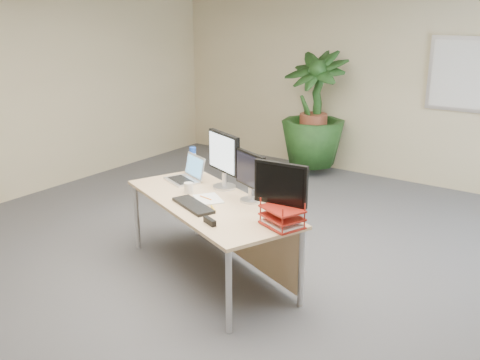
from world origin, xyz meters
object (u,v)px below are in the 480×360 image
Objects in this scene: monitor_right at (250,174)px; monitor_left at (224,157)px; floor_plant at (313,124)px; desk at (220,215)px; laptop at (187,175)px.

monitor_left is at bearing 158.54° from monitor_right.
monitor_right is at bearing -71.86° from floor_plant.
floor_plant is (-0.77, 3.25, 0.18)m from desk.
floor_plant is at bearing 93.45° from laptop.
monitor_left reaches higher than monitor_right.
monitor_right is at bearing -9.08° from laptop.
desk is 4.55× the size of monitor_right.
floor_plant is at bearing 108.14° from monitor_right.
floor_plant is at bearing 103.33° from desk.
desk is 0.50m from monitor_right.
monitor_right is (1.03, -3.14, 0.23)m from floor_plant.
desk is 4.74× the size of laptop.
floor_plant is 3.35× the size of monitor_right.
floor_plant is 3.01m from laptop.
laptop is (-0.85, 0.14, -0.20)m from monitor_right.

